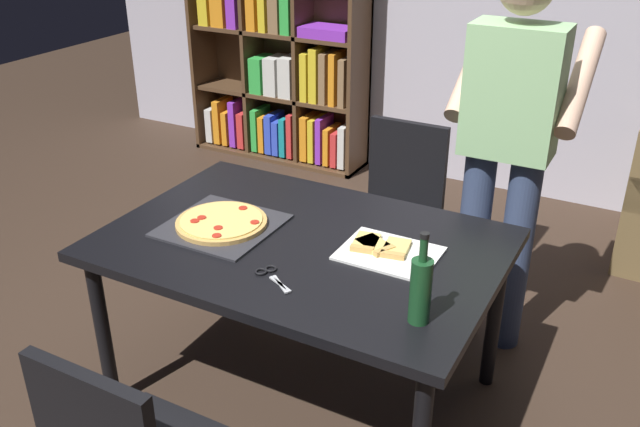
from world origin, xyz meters
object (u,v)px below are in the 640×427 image
person_serving_pizza (508,142)px  pepperoni_pizza_on_tray (222,223)px  dining_table (302,256)px  chair_far_side (398,199)px  kitchen_scissors (271,275)px  wine_bottle (421,289)px  bookshelf (279,38)px

person_serving_pizza → pepperoni_pizza_on_tray: 1.26m
dining_table → person_serving_pizza: (0.57, 0.79, 0.32)m
chair_far_side → person_serving_pizza: 0.78m
kitchen_scissors → chair_far_side: bearing=91.7°
pepperoni_pizza_on_tray → wine_bottle: size_ratio=1.35×
chair_far_side → kitchen_scissors: size_ratio=4.68×
pepperoni_pizza_on_tray → chair_far_side: bearing=72.3°
dining_table → kitchen_scissors: (0.04, -0.29, 0.08)m
chair_far_side → person_serving_pizza: bearing=-21.1°
chair_far_side → pepperoni_pizza_on_tray: 1.14m
person_serving_pizza → pepperoni_pizza_on_tray: bearing=-137.3°
bookshelf → kitchen_scissors: bookshelf is taller
chair_far_side → wine_bottle: (0.59, -1.30, 0.36)m
person_serving_pizza → wine_bottle: (0.02, -1.08, -0.13)m
bookshelf → kitchen_scissors: bearing=-59.2°
chair_far_side → kitchen_scissors: (0.04, -1.29, 0.24)m
chair_far_side → person_serving_pizza: person_serving_pizza is taller
pepperoni_pizza_on_tray → wine_bottle: bearing=-14.1°
chair_far_side → pepperoni_pizza_on_tray: (-0.34, -1.06, 0.25)m
person_serving_pizza → dining_table: bearing=-126.0°
dining_table → chair_far_side: size_ratio=1.70×
person_serving_pizza → kitchen_scissors: person_serving_pizza is taller
person_serving_pizza → kitchen_scissors: (-0.53, -1.07, -0.24)m
bookshelf → pepperoni_pizza_on_tray: (1.21, -2.43, -0.17)m
dining_table → chair_far_side: 1.02m
wine_bottle → pepperoni_pizza_on_tray: bearing=165.9°
person_serving_pizza → chair_far_side: bearing=158.9°
chair_far_side → wine_bottle: size_ratio=2.85×
bookshelf → dining_table: bearing=-56.8°
pepperoni_pizza_on_tray → kitchen_scissors: bearing=-31.5°
kitchen_scissors → wine_bottle: bearing=-0.4°
dining_table → chair_far_side: (0.00, 1.01, -0.17)m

